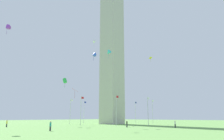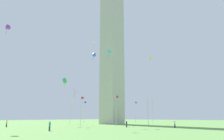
{
  "view_description": "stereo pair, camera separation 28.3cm",
  "coord_description": "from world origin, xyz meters",
  "px_view_note": "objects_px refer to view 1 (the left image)",
  "views": [
    {
      "loc": [
        -60.27,
        -50.99,
        2.44
      ],
      "look_at": [
        0.0,
        0.0,
        19.88
      ],
      "focal_mm": 34.28,
      "sensor_mm": 36.0,
      "label": 1
    },
    {
      "loc": [
        -60.08,
        -51.21,
        2.44
      ],
      "look_at": [
        0.0,
        0.0,
        19.88
      ],
      "focal_mm": 34.28,
      "sensor_mm": 36.0,
      "label": 2
    }
  ],
  "objects_px": {
    "flagpole_sw": "(116,109)",
    "flagpole_nw": "(153,110)",
    "person_white_shirt": "(175,124)",
    "person_black_shirt": "(127,124)",
    "person_teal_shirt": "(50,126)",
    "kite_cyan_delta": "(109,53)",
    "flagpole_n": "(135,111)",
    "flagpole_e": "(84,111)",
    "flagpole_se": "(70,110)",
    "kite_white_delta": "(94,42)",
    "person_yellow_shirt": "(7,123)",
    "kite_red_diamond": "(75,90)",
    "kite_yellow_diamond": "(150,58)",
    "kite_green_box": "(65,81)",
    "obelisk_monument": "(112,43)",
    "flagpole_w": "(148,109)",
    "kite_purple_delta": "(7,28)",
    "flagpole_s": "(81,109)",
    "flagpole_ne": "(109,111)",
    "kite_blue_delta": "(94,55)"
  },
  "relations": [
    {
      "from": "kite_blue_delta",
      "to": "kite_green_box",
      "type": "bearing_deg",
      "value": 71.72
    },
    {
      "from": "flagpole_sw",
      "to": "flagpole_e",
      "type": "bearing_deg",
      "value": 67.5
    },
    {
      "from": "flagpole_ne",
      "to": "person_white_shirt",
      "type": "xyz_separation_m",
      "value": [
        -22.07,
        -39.62,
        -4.02
      ]
    },
    {
      "from": "person_teal_shirt",
      "to": "flagpole_ne",
      "type": "bearing_deg",
      "value": 14.26
    },
    {
      "from": "flagpole_nw",
      "to": "kite_green_box",
      "type": "relative_size",
      "value": 3.08
    },
    {
      "from": "flagpole_sw",
      "to": "flagpole_nw",
      "type": "bearing_deg",
      "value": -0.0
    },
    {
      "from": "flagpole_se",
      "to": "flagpole_e",
      "type": "bearing_deg",
      "value": 22.5
    },
    {
      "from": "flagpole_ne",
      "to": "person_teal_shirt",
      "type": "bearing_deg",
      "value": -150.03
    },
    {
      "from": "flagpole_se",
      "to": "person_teal_shirt",
      "type": "distance_m",
      "value": 38.6
    },
    {
      "from": "kite_cyan_delta",
      "to": "flagpole_e",
      "type": "bearing_deg",
      "value": 59.68
    },
    {
      "from": "person_teal_shirt",
      "to": "kite_cyan_delta",
      "type": "xyz_separation_m",
      "value": [
        21.49,
        5.02,
        19.81
      ]
    },
    {
      "from": "obelisk_monument",
      "to": "kite_cyan_delta",
      "type": "xyz_separation_m",
      "value": [
        -15.73,
        -11.99,
        -9.97
      ]
    },
    {
      "from": "flagpole_e",
      "to": "kite_red_diamond",
      "type": "xyz_separation_m",
      "value": [
        -22.74,
        -20.97,
        4.75
      ]
    },
    {
      "from": "person_yellow_shirt",
      "to": "kite_yellow_diamond",
      "type": "bearing_deg",
      "value": -35.75
    },
    {
      "from": "kite_green_box",
      "to": "person_black_shirt",
      "type": "bearing_deg",
      "value": -76.69
    },
    {
      "from": "person_black_shirt",
      "to": "kite_cyan_delta",
      "type": "xyz_separation_m",
      "value": [
        1.16,
        7.07,
        19.9
      ]
    },
    {
      "from": "person_white_shirt",
      "to": "person_black_shirt",
      "type": "relative_size",
      "value": 1.03
    },
    {
      "from": "kite_yellow_diamond",
      "to": "flagpole_e",
      "type": "bearing_deg",
      "value": 85.31
    },
    {
      "from": "flagpole_ne",
      "to": "person_teal_shirt",
      "type": "height_order",
      "value": "flagpole_ne"
    },
    {
      "from": "flagpole_ne",
      "to": "kite_blue_delta",
      "type": "bearing_deg",
      "value": -143.39
    },
    {
      "from": "flagpole_w",
      "to": "person_white_shirt",
      "type": "height_order",
      "value": "flagpole_w"
    },
    {
      "from": "flagpole_e",
      "to": "kite_white_delta",
      "type": "height_order",
      "value": "kite_white_delta"
    },
    {
      "from": "person_white_shirt",
      "to": "person_yellow_shirt",
      "type": "distance_m",
      "value": 41.3
    },
    {
      "from": "kite_purple_delta",
      "to": "obelisk_monument",
      "type": "bearing_deg",
      "value": 6.15
    },
    {
      "from": "flagpole_ne",
      "to": "person_yellow_shirt",
      "type": "height_order",
      "value": "flagpole_ne"
    },
    {
      "from": "flagpole_s",
      "to": "kite_cyan_delta",
      "type": "bearing_deg",
      "value": -93.72
    },
    {
      "from": "flagpole_e",
      "to": "kite_blue_delta",
      "type": "distance_m",
      "value": 44.16
    },
    {
      "from": "flagpole_sw",
      "to": "person_yellow_shirt",
      "type": "relative_size",
      "value": 5.03
    },
    {
      "from": "flagpole_nw",
      "to": "kite_blue_delta",
      "type": "height_order",
      "value": "kite_blue_delta"
    },
    {
      "from": "flagpole_w",
      "to": "kite_yellow_diamond",
      "type": "xyz_separation_m",
      "value": [
        -2.72,
        -3.22,
        15.87
      ]
    },
    {
      "from": "flagpole_sw",
      "to": "person_teal_shirt",
      "type": "relative_size",
      "value": 5.03
    },
    {
      "from": "person_white_shirt",
      "to": "kite_cyan_delta",
      "type": "distance_m",
      "value": 26.53
    },
    {
      "from": "person_teal_shirt",
      "to": "kite_yellow_diamond",
      "type": "bearing_deg",
      "value": -17.72
    },
    {
      "from": "flagpole_sw",
      "to": "obelisk_monument",
      "type": "bearing_deg",
      "value": 45.15
    },
    {
      "from": "person_white_shirt",
      "to": "kite_yellow_diamond",
      "type": "relative_size",
      "value": 1.11
    },
    {
      "from": "flagpole_w",
      "to": "kite_purple_delta",
      "type": "relative_size",
      "value": 3.58
    },
    {
      "from": "flagpole_nw",
      "to": "person_yellow_shirt",
      "type": "distance_m",
      "value": 48.58
    },
    {
      "from": "flagpole_w",
      "to": "person_teal_shirt",
      "type": "height_order",
      "value": "flagpole_w"
    },
    {
      "from": "flagpole_sw",
      "to": "kite_white_delta",
      "type": "height_order",
      "value": "kite_white_delta"
    },
    {
      "from": "kite_red_diamond",
      "to": "kite_yellow_diamond",
      "type": "xyz_separation_m",
      "value": [
        20.02,
        -12.26,
        11.12
      ]
    },
    {
      "from": "person_white_shirt",
      "to": "kite_white_delta",
      "type": "distance_m",
      "value": 33.94
    },
    {
      "from": "person_white_shirt",
      "to": "kite_cyan_delta",
      "type": "bearing_deg",
      "value": 52.86
    },
    {
      "from": "kite_yellow_diamond",
      "to": "kite_blue_delta",
      "type": "bearing_deg",
      "value": 178.67
    },
    {
      "from": "flagpole_n",
      "to": "flagpole_s",
      "type": "bearing_deg",
      "value": 180.0
    },
    {
      "from": "kite_green_box",
      "to": "kite_yellow_diamond",
      "type": "height_order",
      "value": "kite_yellow_diamond"
    },
    {
      "from": "flagpole_n",
      "to": "flagpole_e",
      "type": "height_order",
      "value": "same"
    },
    {
      "from": "kite_green_box",
      "to": "kite_yellow_diamond",
      "type": "relative_size",
      "value": 1.94
    },
    {
      "from": "flagpole_sw",
      "to": "flagpole_w",
      "type": "relative_size",
      "value": 1.0
    },
    {
      "from": "kite_yellow_diamond",
      "to": "flagpole_w",
      "type": "bearing_deg",
      "value": 49.73
    },
    {
      "from": "flagpole_e",
      "to": "kite_purple_delta",
      "type": "height_order",
      "value": "kite_purple_delta"
    }
  ]
}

